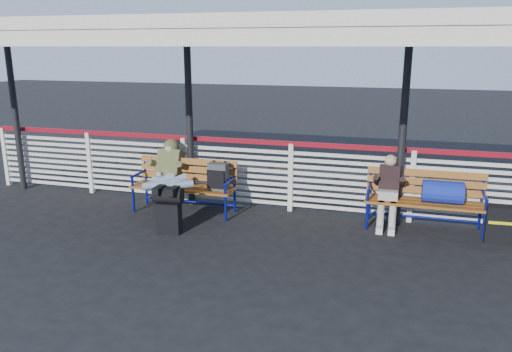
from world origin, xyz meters
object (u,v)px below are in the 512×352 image
(luggage_stack, at_px, (169,208))
(traveler_man, at_px, (168,179))
(bench_right, at_px, (434,193))
(bench_left, at_px, (195,179))
(suitcase_side, at_px, (499,224))
(companion_person, at_px, (388,191))

(luggage_stack, distance_m, traveler_man, 0.81)
(luggage_stack, bearing_deg, bench_right, 11.52)
(bench_left, bearing_deg, suitcase_side, 0.04)
(luggage_stack, xyz_separation_m, bench_left, (-0.00, 1.03, 0.19))
(suitcase_side, bearing_deg, traveler_man, -179.23)
(suitcase_side, bearing_deg, bench_left, 176.93)
(companion_person, bearing_deg, traveler_man, -171.06)
(bench_left, height_order, traveler_man, traveler_man)
(bench_right, relative_size, companion_person, 1.57)
(luggage_stack, relative_size, traveler_man, 0.45)
(bench_right, distance_m, traveler_man, 4.27)
(bench_left, bearing_deg, luggage_stack, -89.79)
(traveler_man, height_order, suitcase_side, traveler_man)
(luggage_stack, bearing_deg, bench_left, 83.51)
(luggage_stack, bearing_deg, companion_person, 14.51)
(companion_person, bearing_deg, suitcase_side, -7.43)
(companion_person, xyz_separation_m, suitcase_side, (1.60, -0.21, -0.32))
(companion_person, bearing_deg, bench_left, -176.21)
(luggage_stack, distance_m, companion_person, 3.44)
(luggage_stack, relative_size, suitcase_side, 1.32)
(luggage_stack, xyz_separation_m, companion_person, (3.21, 1.24, 0.20))
(companion_person, height_order, suitcase_side, companion_person)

